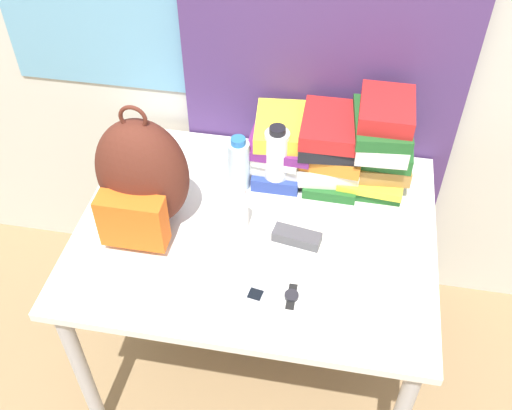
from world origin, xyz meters
The scene contains 13 objects.
wall_back centered at (0.00, 0.98, 1.25)m, with size 6.00×0.06×2.50m.
curtain_blue centered at (0.14, 0.92, 1.25)m, with size 0.97×0.04×2.50m.
desk centered at (0.00, 0.45, 0.67)m, with size 1.14×0.89×0.76m.
backpack centered at (-0.35, 0.41, 0.94)m, with size 0.29×0.27×0.44m.
book_stack_left centered at (0.03, 0.74, 0.87)m, with size 0.23×0.28×0.21m.
book_stack_center centered at (0.21, 0.74, 0.88)m, with size 0.24×0.28×0.24m.
book_stack_right centered at (0.36, 0.74, 0.92)m, with size 0.24×0.28×0.33m.
water_bottle centered at (-0.09, 0.63, 0.86)m, with size 0.07×0.07×0.21m.
sports_bottle centered at (0.03, 0.65, 0.88)m, with size 0.08×0.08×0.25m.
sunscreen_bottle centered at (-0.05, 0.44, 0.84)m, with size 0.04×0.04×0.17m.
cell_phone centered at (0.05, 0.17, 0.77)m, with size 0.07×0.09×0.02m.
sunglasses_case centered at (0.14, 0.41, 0.78)m, with size 0.16×0.08×0.04m.
wristwatch centered at (0.15, 0.19, 0.77)m, with size 0.04×0.09×0.01m.
Camera 1 is at (0.23, -0.85, 2.15)m, focal length 42.00 mm.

